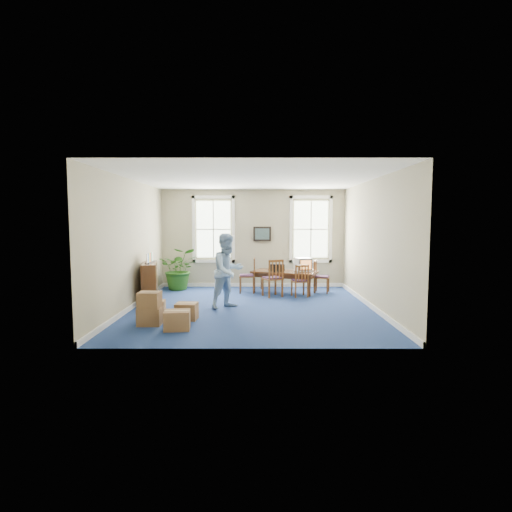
{
  "coord_description": "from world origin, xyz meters",
  "views": [
    {
      "loc": [
        0.11,
        -9.88,
        2.17
      ],
      "look_at": [
        0.1,
        0.6,
        1.25
      ],
      "focal_mm": 28.0,
      "sensor_mm": 36.0,
      "label": 1
    }
  ],
  "objects_px": {
    "chair_near_left": "(272,278)",
    "cardboard_boxes": "(160,307)",
    "crt_tv": "(303,264)",
    "man": "(228,271)",
    "potted_plant": "(179,269)",
    "credenza": "(150,283)",
    "conference_table": "(284,282)"
  },
  "relations": [
    {
      "from": "potted_plant",
      "to": "cardboard_boxes",
      "type": "relative_size",
      "value": 1.03
    },
    {
      "from": "crt_tv",
      "to": "chair_near_left",
      "type": "relative_size",
      "value": 0.44
    },
    {
      "from": "cardboard_boxes",
      "to": "credenza",
      "type": "bearing_deg",
      "value": 109.63
    },
    {
      "from": "crt_tv",
      "to": "credenza",
      "type": "distance_m",
      "value": 4.54
    },
    {
      "from": "conference_table",
      "to": "man",
      "type": "relative_size",
      "value": 1.03
    },
    {
      "from": "chair_near_left",
      "to": "credenza",
      "type": "relative_size",
      "value": 0.83
    },
    {
      "from": "man",
      "to": "potted_plant",
      "type": "distance_m",
      "value": 3.22
    },
    {
      "from": "crt_tv",
      "to": "man",
      "type": "distance_m",
      "value": 3.07
    },
    {
      "from": "conference_table",
      "to": "cardboard_boxes",
      "type": "distance_m",
      "value": 4.72
    },
    {
      "from": "man",
      "to": "credenza",
      "type": "height_order",
      "value": "man"
    },
    {
      "from": "chair_near_left",
      "to": "conference_table",
      "type": "bearing_deg",
      "value": -145.67
    },
    {
      "from": "potted_plant",
      "to": "conference_table",
      "type": "bearing_deg",
      "value": -9.17
    },
    {
      "from": "crt_tv",
      "to": "man",
      "type": "bearing_deg",
      "value": -149.99
    },
    {
      "from": "credenza",
      "to": "potted_plant",
      "type": "distance_m",
      "value": 2.02
    },
    {
      "from": "man",
      "to": "cardboard_boxes",
      "type": "height_order",
      "value": "man"
    },
    {
      "from": "conference_table",
      "to": "cardboard_boxes",
      "type": "xyz_separation_m",
      "value": [
        -2.9,
        -3.72,
        0.04
      ]
    },
    {
      "from": "credenza",
      "to": "crt_tv",
      "type": "bearing_deg",
      "value": 6.8
    },
    {
      "from": "conference_table",
      "to": "credenza",
      "type": "xyz_separation_m",
      "value": [
        -3.71,
        -1.44,
        0.18
      ]
    },
    {
      "from": "credenza",
      "to": "potted_plant",
      "type": "height_order",
      "value": "potted_plant"
    },
    {
      "from": "conference_table",
      "to": "crt_tv",
      "type": "distance_m",
      "value": 0.78
    },
    {
      "from": "crt_tv",
      "to": "potted_plant",
      "type": "height_order",
      "value": "potted_plant"
    },
    {
      "from": "man",
      "to": "potted_plant",
      "type": "xyz_separation_m",
      "value": [
        -1.73,
        2.7,
        -0.27
      ]
    },
    {
      "from": "conference_table",
      "to": "chair_near_left",
      "type": "height_order",
      "value": "chair_near_left"
    },
    {
      "from": "credenza",
      "to": "man",
      "type": "bearing_deg",
      "value": -30.96
    },
    {
      "from": "conference_table",
      "to": "crt_tv",
      "type": "height_order",
      "value": "crt_tv"
    },
    {
      "from": "man",
      "to": "potted_plant",
      "type": "height_order",
      "value": "man"
    },
    {
      "from": "credenza",
      "to": "cardboard_boxes",
      "type": "distance_m",
      "value": 2.43
    },
    {
      "from": "potted_plant",
      "to": "man",
      "type": "bearing_deg",
      "value": -57.3
    },
    {
      "from": "crt_tv",
      "to": "potted_plant",
      "type": "bearing_deg",
      "value": 156.75
    },
    {
      "from": "chair_near_left",
      "to": "cardboard_boxes",
      "type": "xyz_separation_m",
      "value": [
        -2.51,
        -3.07,
        -0.17
      ]
    },
    {
      "from": "conference_table",
      "to": "cardboard_boxes",
      "type": "height_order",
      "value": "cardboard_boxes"
    },
    {
      "from": "crt_tv",
      "to": "chair_near_left",
      "type": "bearing_deg",
      "value": -160.02
    }
  ]
}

